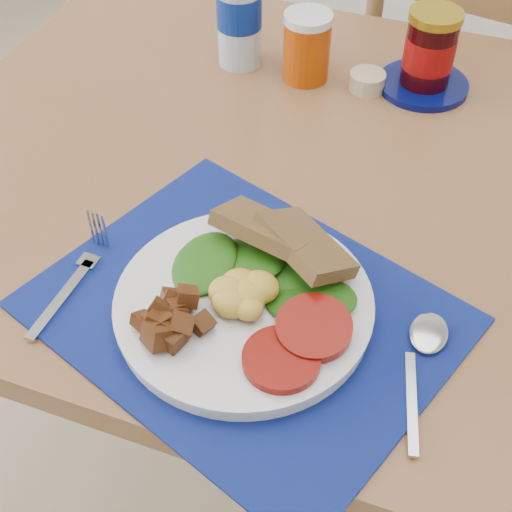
{
  "coord_description": "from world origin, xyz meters",
  "views": [
    {
      "loc": [
        0.06,
        -0.56,
        1.38
      ],
      "look_at": [
        -0.13,
        -0.04,
        0.8
      ],
      "focal_mm": 50.0,
      "sensor_mm": 36.0,
      "label": 1
    }
  ],
  "objects": [
    {
      "name": "table",
      "position": [
        0.0,
        0.2,
        0.67
      ],
      "size": [
        1.4,
        0.9,
        0.75
      ],
      "color": "brown",
      "rests_on": "ground"
    },
    {
      "name": "chair_far",
      "position": [
        0.01,
        0.79,
        0.52
      ],
      "size": [
        0.44,
        0.42,
        1.02
      ],
      "rotation": [
        0.0,
        0.0,
        2.96
      ],
      "color": "brown",
      "rests_on": "ground"
    },
    {
      "name": "placemat",
      "position": [
        -0.13,
        -0.08,
        0.75
      ],
      "size": [
        0.54,
        0.48,
        0.0
      ],
      "primitive_type": "cube",
      "rotation": [
        0.0,
        0.0,
        -0.35
      ],
      "color": "black",
      "rests_on": "table"
    },
    {
      "name": "breakfast_plate",
      "position": [
        -0.13,
        -0.08,
        0.77
      ],
      "size": [
        0.29,
        0.29,
        0.07
      ],
      "rotation": [
        0.0,
        0.0,
        -0.39
      ],
      "color": "silver",
      "rests_on": "placemat"
    },
    {
      "name": "fork",
      "position": [
        -0.33,
        -0.1,
        0.76
      ],
      "size": [
        0.03,
        0.18,
        0.0
      ],
      "rotation": [
        0.0,
        0.0,
        -0.03
      ],
      "color": "#B2B5BA",
      "rests_on": "placemat"
    },
    {
      "name": "spoon",
      "position": [
        0.08,
        -0.07,
        0.76
      ],
      "size": [
        0.04,
        0.18,
        0.01
      ],
      "rotation": [
        0.0,
        0.0,
        0.23
      ],
      "color": "#B2B5BA",
      "rests_on": "placemat"
    },
    {
      "name": "water_bottle",
      "position": [
        -0.32,
        0.42,
        0.86
      ],
      "size": [
        0.07,
        0.07,
        0.24
      ],
      "color": "#ADBFCC",
      "rests_on": "table"
    },
    {
      "name": "juice_glass",
      "position": [
        -0.21,
        0.41,
        0.8
      ],
      "size": [
        0.07,
        0.07,
        0.1
      ],
      "primitive_type": "cylinder",
      "color": "#A83904",
      "rests_on": "table"
    },
    {
      "name": "ramekin",
      "position": [
        -0.11,
        0.41,
        0.76
      ],
      "size": [
        0.06,
        0.06,
        0.03
      ],
      "primitive_type": "cylinder",
      "color": "tan",
      "rests_on": "table"
    },
    {
      "name": "jam_on_saucer",
      "position": [
        -0.02,
        0.45,
        0.81
      ],
      "size": [
        0.14,
        0.14,
        0.13
      ],
      "color": "#040B4A",
      "rests_on": "table"
    }
  ]
}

